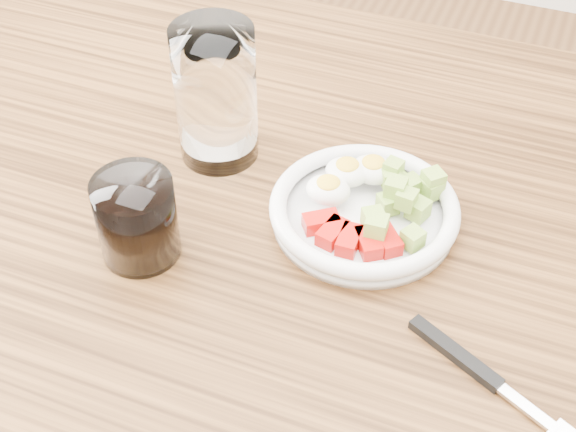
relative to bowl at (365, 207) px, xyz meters
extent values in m
cube|color=brown|center=(-0.70, 0.29, -0.42)|extent=(0.07, 0.07, 0.73)
cube|color=brown|center=(-0.05, -0.06, -0.04)|extent=(1.50, 0.90, 0.04)
cylinder|color=white|center=(0.00, 0.00, -0.01)|extent=(0.18, 0.18, 0.01)
torus|color=white|center=(0.00, 0.00, 0.00)|extent=(0.19, 0.19, 0.02)
cube|color=red|center=(-0.03, -0.04, 0.00)|extent=(0.04, 0.04, 0.02)
cube|color=red|center=(-0.02, -0.05, 0.00)|extent=(0.03, 0.04, 0.02)
cube|color=red|center=(0.00, -0.05, 0.00)|extent=(0.02, 0.03, 0.02)
cube|color=red|center=(0.02, -0.05, 0.00)|extent=(0.04, 0.04, 0.02)
cube|color=red|center=(0.03, -0.04, 0.00)|extent=(0.04, 0.04, 0.02)
ellipsoid|color=white|center=(-0.03, 0.03, 0.01)|extent=(0.04, 0.04, 0.02)
ellipsoid|color=yellow|center=(-0.03, 0.03, 0.02)|extent=(0.02, 0.02, 0.01)
ellipsoid|color=white|center=(-0.01, 0.04, 0.01)|extent=(0.04, 0.04, 0.02)
ellipsoid|color=yellow|center=(-0.01, 0.04, 0.02)|extent=(0.02, 0.02, 0.01)
ellipsoid|color=white|center=(-0.04, 0.00, 0.01)|extent=(0.04, 0.04, 0.02)
ellipsoid|color=yellow|center=(-0.04, 0.00, 0.02)|extent=(0.02, 0.02, 0.01)
cube|color=#9ABA47|center=(0.01, 0.04, 0.01)|extent=(0.02, 0.02, 0.02)
cube|color=#9ABA47|center=(0.02, -0.02, 0.01)|extent=(0.03, 0.03, 0.02)
cube|color=#9ABA47|center=(0.03, 0.01, 0.02)|extent=(0.02, 0.02, 0.02)
cube|color=#9ABA47|center=(0.01, 0.04, 0.02)|extent=(0.02, 0.02, 0.02)
cube|color=#9ABA47|center=(0.05, 0.01, 0.01)|extent=(0.02, 0.02, 0.02)
cube|color=#9ABA47|center=(0.06, 0.04, 0.02)|extent=(0.03, 0.03, 0.02)
cube|color=#9ABA47|center=(0.03, 0.04, 0.01)|extent=(0.02, 0.02, 0.02)
cube|color=#9ABA47|center=(0.06, 0.04, 0.01)|extent=(0.03, 0.03, 0.02)
cube|color=#9ABA47|center=(0.06, -0.03, 0.01)|extent=(0.02, 0.02, 0.02)
cube|color=#9ABA47|center=(0.02, 0.01, 0.01)|extent=(0.03, 0.03, 0.02)
cube|color=#9ABA47|center=(0.02, -0.04, 0.02)|extent=(0.02, 0.02, 0.02)
cube|color=#9ABA47|center=(0.04, 0.04, 0.01)|extent=(0.02, 0.02, 0.02)
cube|color=#9ABA47|center=(0.02, 0.03, 0.00)|extent=(0.02, 0.02, 0.02)
cube|color=#9ABA47|center=(0.04, 0.01, 0.02)|extent=(0.02, 0.02, 0.02)
cube|color=black|center=(0.12, -0.13, -0.01)|extent=(0.09, 0.05, 0.01)
cube|color=silver|center=(0.19, -0.16, -0.01)|extent=(0.05, 0.03, 0.00)
cylinder|color=white|center=(-0.18, 0.04, 0.06)|extent=(0.08, 0.08, 0.15)
cylinder|color=white|center=(-0.18, -0.12, 0.03)|extent=(0.07, 0.07, 0.09)
cylinder|color=black|center=(-0.18, -0.12, 0.02)|extent=(0.07, 0.07, 0.07)
camera|label=1|loc=(0.14, -0.56, 0.54)|focal=50.00mm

